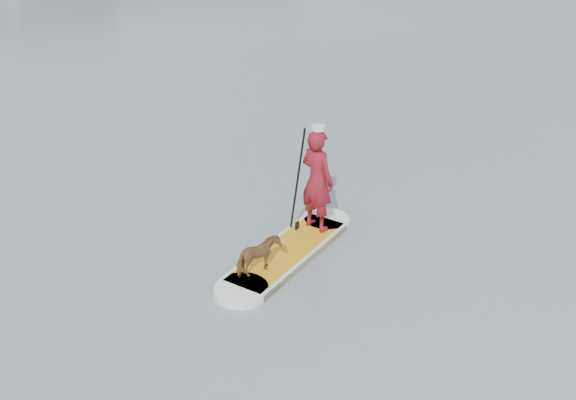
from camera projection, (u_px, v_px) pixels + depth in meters
ground at (191, 259)px, 10.14m from camera, size 140.00×140.00×0.00m
paddleboard at (288, 253)px, 10.21m from camera, size 3.18×1.57×0.12m
paddler at (317, 180)px, 10.45m from camera, size 0.48×0.68×1.74m
white_cap at (318, 128)px, 10.05m from camera, size 0.22×0.22×0.07m
dog at (258, 256)px, 9.45m from camera, size 0.69×0.33×0.58m
paddle at (297, 193)px, 10.48m from camera, size 0.12×0.29×2.00m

